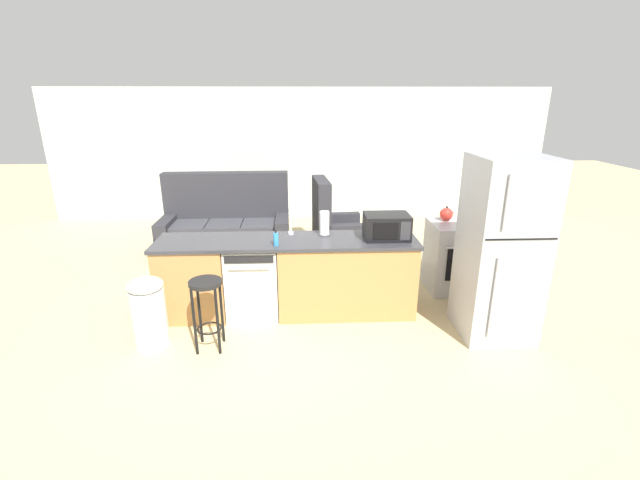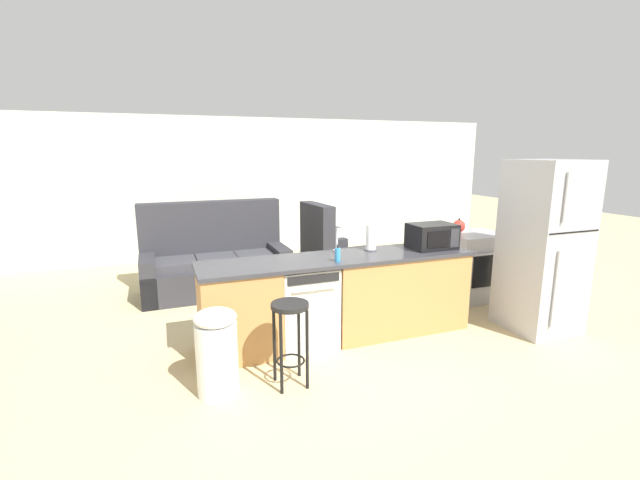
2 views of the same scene
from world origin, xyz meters
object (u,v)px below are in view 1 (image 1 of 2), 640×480
object	(u,v)px
paper_towel_roll	(324,224)
dishwasher	(253,279)
couch	(227,228)
kettle	(446,214)
microwave	(387,226)
bar_stool	(207,300)
stove_range	(458,256)
armchair	(334,231)
soap_bottle	(276,239)
refrigerator	(501,249)
trash_bin	(149,312)

from	to	relation	value
paper_towel_roll	dishwasher	bearing A→B (deg)	-169.81
couch	kettle	bearing A→B (deg)	-25.03
microwave	couch	size ratio (longest dim) A/B	0.25
microwave	bar_stool	size ratio (longest dim) A/B	0.68
stove_range	couch	distance (m)	3.60
dishwasher	bar_stool	world-z (taller)	dishwasher
kettle	microwave	bearing A→B (deg)	-143.26
kettle	armchair	size ratio (longest dim) A/B	0.17
stove_range	armchair	size ratio (longest dim) A/B	0.75
stove_range	paper_towel_roll	size ratio (longest dim) A/B	3.19
paper_towel_roll	soap_bottle	distance (m)	0.64
refrigerator	trash_bin	distance (m)	3.62
dishwasher	refrigerator	bearing A→B (deg)	-11.93
dishwasher	stove_range	size ratio (longest dim) A/B	0.93
dishwasher	soap_bottle	xyz separation A→B (m)	(0.29, -0.19, 0.55)
kettle	bar_stool	world-z (taller)	kettle
microwave	paper_towel_roll	world-z (taller)	paper_towel_roll
refrigerator	dishwasher	bearing A→B (deg)	168.07
paper_towel_roll	armchair	world-z (taller)	armchair
kettle	trash_bin	bearing A→B (deg)	-158.56
paper_towel_roll	couch	world-z (taller)	couch
microwave	soap_bottle	world-z (taller)	microwave
stove_range	soap_bottle	world-z (taller)	soap_bottle
trash_bin	bar_stool	bearing A→B (deg)	-7.06
couch	armchair	size ratio (longest dim) A/B	1.68
refrigerator	paper_towel_roll	bearing A→B (deg)	158.46
trash_bin	stove_range	bearing A→B (deg)	18.68
paper_towel_roll	armchair	xyz separation A→B (m)	(0.26, 1.89, -0.69)
microwave	trash_bin	xyz separation A→B (m)	(-2.50, -0.66, -0.66)
microwave	soap_bottle	xyz separation A→B (m)	(-1.23, -0.19, -0.07)
soap_bottle	stove_range	bearing A→B (deg)	17.73
trash_bin	armchair	xyz separation A→B (m)	(2.06, 2.70, -0.03)
refrigerator	microwave	xyz separation A→B (m)	(-1.08, 0.55, 0.09)
refrigerator	couch	bearing A→B (deg)	140.59
stove_range	kettle	size ratio (longest dim) A/B	4.39
paper_towel_roll	armchair	bearing A→B (deg)	82.32
soap_bottle	trash_bin	world-z (taller)	soap_bottle
soap_bottle	couch	world-z (taller)	couch
dishwasher	trash_bin	size ratio (longest dim) A/B	1.14
stove_range	couch	size ratio (longest dim) A/B	0.45
dishwasher	couch	world-z (taller)	couch
bar_stool	armchair	bearing A→B (deg)	62.32
refrigerator	kettle	bearing A→B (deg)	97.68
soap_bottle	paper_towel_roll	bearing A→B (deg)	32.12
dishwasher	couch	distance (m)	2.21
refrigerator	microwave	size ratio (longest dim) A/B	3.79
trash_bin	armchair	distance (m)	3.40
stove_range	couch	bearing A→B (deg)	154.21
soap_bottle	couch	xyz separation A→B (m)	(-0.93, 2.31, -0.58)
stove_range	couch	world-z (taller)	couch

